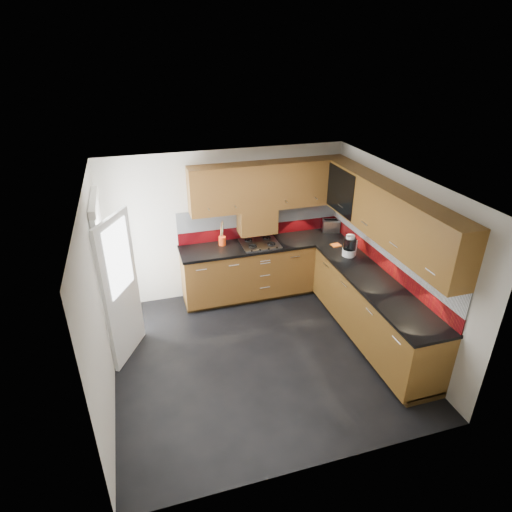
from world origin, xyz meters
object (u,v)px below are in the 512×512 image
object	(u,v)px
food_processor	(349,246)
gas_hob	(260,243)
utensil_pot	(222,240)
toaster	(331,226)

from	to	relation	value
food_processor	gas_hob	bearing A→B (deg)	146.77
gas_hob	food_processor	xyz separation A→B (m)	(1.16, -0.76, 0.13)
utensil_pot	food_processor	size ratio (longest dim) A/B	1.23
utensil_pot	food_processor	bearing A→B (deg)	-27.55
utensil_pot	food_processor	xyz separation A→B (m)	(1.74, -0.91, 0.06)
gas_hob	toaster	bearing A→B (deg)	6.81
food_processor	toaster	bearing A→B (deg)	81.29
gas_hob	utensil_pot	distance (m)	0.60
utensil_pot	food_processor	world-z (taller)	utensil_pot
utensil_pot	toaster	world-z (taller)	utensil_pot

